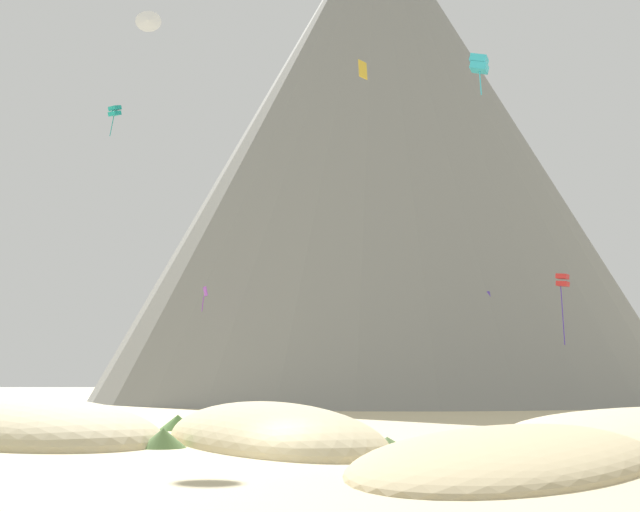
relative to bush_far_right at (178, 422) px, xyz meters
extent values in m
plane|color=beige|center=(6.11, -16.63, -0.43)|extent=(400.00, 400.00, 0.00)
ellipsoid|color=beige|center=(5.68, -8.34, -0.43)|extent=(15.09, 22.21, 3.66)
ellipsoid|color=#C6B284|center=(15.60, -15.70, -0.43)|extent=(18.79, 25.34, 2.18)
ellipsoid|color=beige|center=(-6.56, -5.29, -0.43)|extent=(21.67, 23.52, 3.93)
cone|color=#568442|center=(0.00, 0.00, 0.00)|extent=(2.79, 2.79, 0.85)
cone|color=#668C4C|center=(10.84, -13.82, -0.11)|extent=(2.35, 2.35, 0.63)
cone|color=#668C4C|center=(1.51, -11.59, -0.02)|extent=(2.22, 2.22, 0.82)
cone|color=#668C4C|center=(2.99, -3.00, 0.10)|extent=(2.81, 2.81, 1.05)
cone|color=gray|center=(15.32, 62.16, 34.19)|extent=(93.87, 93.87, 69.24)
cone|color=gray|center=(10.90, 63.55, 14.50)|extent=(46.49, 46.49, 29.86)
cube|color=gold|center=(10.72, 3.94, 22.21)|extent=(0.60, 0.89, 1.44)
cone|color=white|center=(-5.00, 11.23, 28.93)|extent=(2.01, 0.95, 1.92)
cube|color=teal|center=(-14.61, 38.27, 30.58)|extent=(1.44, 1.47, 0.73)
cube|color=teal|center=(-14.61, 38.27, 31.18)|extent=(1.44, 1.47, 0.73)
cylinder|color=teal|center=(-14.87, 38.27, 29.18)|extent=(0.36, 0.34, 2.33)
cube|color=red|center=(26.08, 14.77, 9.46)|extent=(1.14, 1.13, 0.45)
cube|color=red|center=(26.08, 14.77, 10.01)|extent=(1.14, 1.13, 0.45)
cylinder|color=#5138B2|center=(25.98, 14.77, 7.08)|extent=(0.25, 0.25, 4.39)
cube|color=purple|center=(-3.55, 32.49, 10.74)|extent=(0.62, 0.77, 0.96)
cylinder|color=purple|center=(-3.78, 32.49, 9.52)|extent=(0.24, 0.14, 1.50)
cube|color=#5138B2|center=(23.66, 32.01, 10.23)|extent=(0.71, 0.32, 0.89)
cylinder|color=#5138B2|center=(23.82, 32.01, 8.31)|extent=(0.26, 0.40, 3.05)
cube|color=#33BCDB|center=(19.28, 9.42, 24.42)|extent=(1.57, 1.51, 0.80)
cube|color=#33BCDB|center=(19.28, 9.42, 24.98)|extent=(1.57, 1.51, 0.80)
cylinder|color=#33BCDB|center=(19.33, 9.42, 23.27)|extent=(0.15, 0.15, 1.78)
camera|label=1|loc=(8.62, -47.20, 2.56)|focal=46.43mm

